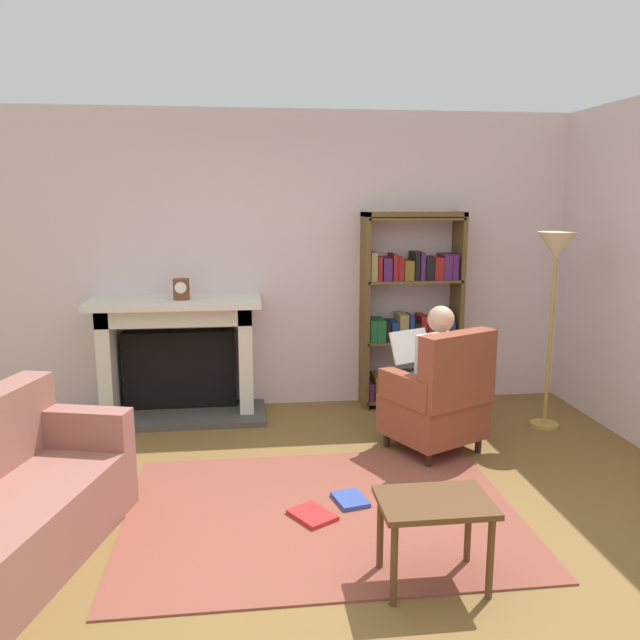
# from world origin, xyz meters

# --- Properties ---
(ground) EXTENTS (14.00, 14.00, 0.00)m
(ground) POSITION_xyz_m (0.00, 0.00, 0.00)
(ground) COLOR brown
(back_wall) EXTENTS (5.60, 0.10, 2.70)m
(back_wall) POSITION_xyz_m (0.00, 2.55, 1.35)
(back_wall) COLOR silver
(back_wall) RESTS_ON ground
(area_rug) EXTENTS (2.40, 1.80, 0.01)m
(area_rug) POSITION_xyz_m (0.00, 0.30, 0.01)
(area_rug) COLOR brown
(area_rug) RESTS_ON ground
(fireplace) EXTENTS (1.51, 0.64, 1.07)m
(fireplace) POSITION_xyz_m (-1.04, 2.30, 0.57)
(fireplace) COLOR #4C4742
(fireplace) RESTS_ON ground
(mantel_clock) EXTENTS (0.14, 0.14, 0.18)m
(mantel_clock) POSITION_xyz_m (-0.98, 2.20, 1.16)
(mantel_clock) COLOR brown
(mantel_clock) RESTS_ON fireplace
(bookshelf) EXTENTS (0.91, 0.32, 1.80)m
(bookshelf) POSITION_xyz_m (1.09, 2.33, 0.86)
(bookshelf) COLOR brown
(bookshelf) RESTS_ON ground
(armchair_reading) EXTENTS (0.85, 0.84, 0.97)m
(armchair_reading) POSITION_xyz_m (1.01, 1.16, 0.42)
(armchair_reading) COLOR #331E14
(armchair_reading) RESTS_ON ground
(seated_reader) EXTENTS (0.52, 0.60, 1.14)m
(seated_reader) POSITION_xyz_m (0.96, 1.27, 0.62)
(seated_reader) COLOR silver
(seated_reader) RESTS_ON ground
(side_table) EXTENTS (0.56, 0.39, 0.46)m
(side_table) POSITION_xyz_m (0.47, -0.48, 0.38)
(side_table) COLOR brown
(side_table) RESTS_ON ground
(scattered_books) EXTENTS (0.54, 0.48, 0.03)m
(scattered_books) POSITION_xyz_m (0.06, 0.32, 0.03)
(scattered_books) COLOR #334CA5
(scattered_books) RESTS_ON area_rug
(floor_lamp) EXTENTS (0.32, 0.32, 1.65)m
(floor_lamp) POSITION_xyz_m (2.09, 1.60, 1.40)
(floor_lamp) COLOR #B7933F
(floor_lamp) RESTS_ON ground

